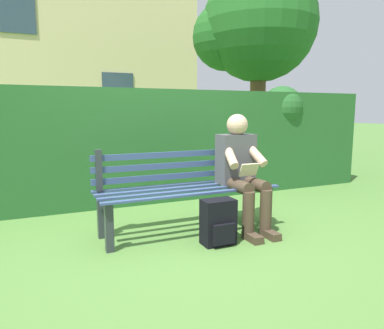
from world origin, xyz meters
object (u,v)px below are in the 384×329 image
backpack (218,222)px  park_bench (185,187)px  tree (254,28)px  person_seated (242,169)px

backpack → park_bench: bearing=-75.9°
park_bench → tree: bearing=-131.7°
backpack → person_seated: bearing=-144.1°
backpack → tree: bearing=-126.7°
park_bench → person_seated: bearing=161.8°
park_bench → tree: (-3.02, -3.39, 2.51)m
tree → backpack: tree is taller
park_bench → backpack: 0.57m
tree → backpack: (2.90, 3.89, -2.76)m
park_bench → backpack: bearing=104.1°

